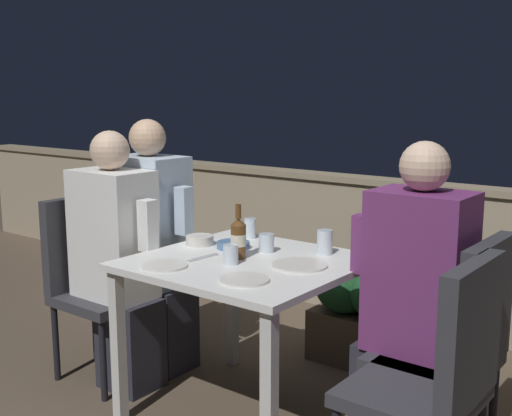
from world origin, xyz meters
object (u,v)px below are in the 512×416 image
(person_blue_shirt, at_px, (155,244))
(chair_right_far, at_px, (460,336))
(person_white_polo, at_px, (118,260))
(person_purple_stripe, at_px, (411,302))
(chair_right_near, at_px, (441,369))
(chair_left_far, at_px, (130,260))
(chair_left_near, at_px, (93,271))
(beer_bottle, at_px, (239,238))

(person_blue_shirt, xyz_separation_m, chair_right_far, (1.63, 0.01, -0.12))
(person_white_polo, height_order, person_purple_stripe, person_purple_stripe)
(chair_right_far, bearing_deg, chair_right_near, -80.32)
(chair_left_far, bearing_deg, person_white_polo, -49.57)
(chair_left_near, distance_m, chair_right_far, 1.83)
(chair_left_near, height_order, person_blue_shirt, person_blue_shirt)
(person_white_polo, relative_size, person_blue_shirt, 0.97)
(chair_left_near, relative_size, person_blue_shirt, 0.70)
(chair_left_near, height_order, person_white_polo, person_white_polo)
(chair_left_far, relative_size, person_blue_shirt, 0.70)
(chair_right_far, distance_m, person_purple_stripe, 0.22)
(chair_left_far, height_order, beer_bottle, beer_bottle)
(chair_left_near, distance_m, person_blue_shirt, 0.34)
(chair_left_far, bearing_deg, person_blue_shirt, 0.00)
(person_purple_stripe, bearing_deg, chair_right_far, -0.00)
(person_white_polo, bearing_deg, chair_right_near, -1.56)
(chair_left_near, distance_m, chair_left_far, 0.27)
(chair_right_far, height_order, beer_bottle, beer_bottle)
(chair_left_near, xyz_separation_m, beer_bottle, (0.86, 0.13, 0.27))
(person_white_polo, height_order, person_blue_shirt, person_blue_shirt)
(chair_right_far, bearing_deg, chair_left_far, -179.79)
(person_blue_shirt, bearing_deg, person_white_polo, -84.31)
(chair_right_near, relative_size, person_purple_stripe, 0.73)
(chair_left_far, xyz_separation_m, chair_right_near, (1.89, -0.31, 0.00))
(chair_left_far, bearing_deg, chair_right_near, -9.38)
(chair_right_near, relative_size, beer_bottle, 3.85)
(chair_right_near, bearing_deg, person_purple_stripe, 128.82)
(person_white_polo, distance_m, chair_right_near, 1.67)
(chair_left_near, relative_size, beer_bottle, 3.85)
(chair_left_near, xyz_separation_m, person_blue_shirt, (0.18, 0.27, 0.12))
(person_white_polo, bearing_deg, chair_right_far, 9.66)
(person_white_polo, xyz_separation_m, person_blue_shirt, (-0.03, 0.27, 0.02))
(beer_bottle, bearing_deg, person_purple_stripe, 11.14)
(chair_left_far, distance_m, person_blue_shirt, 0.23)
(chair_left_near, relative_size, chair_right_near, 1.00)
(chair_left_near, relative_size, person_white_polo, 0.73)
(beer_bottle, bearing_deg, person_white_polo, -169.12)
(person_white_polo, bearing_deg, person_blue_shirt, 95.69)
(chair_left_near, height_order, chair_left_far, same)
(chair_right_near, bearing_deg, beer_bottle, 170.27)
(chair_right_near, distance_m, person_purple_stripe, 0.42)
(person_blue_shirt, xyz_separation_m, person_purple_stripe, (1.43, 0.01, -0.02))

